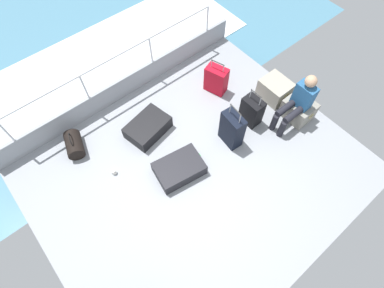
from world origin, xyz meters
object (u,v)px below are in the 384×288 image
object	(u,v)px
cargo_crate_0	(275,89)
suitcase_4	(232,129)
suitcase_3	(148,127)
paper_cup	(114,172)
cargo_crate_1	(298,109)
passenger_seated	(298,102)
suitcase_5	(216,80)
suitcase_0	(252,111)
suitcase_2	(179,168)
duffel_bag	(74,144)

from	to	relation	value
cargo_crate_0	suitcase_4	size ratio (longest dim) A/B	0.63
suitcase_3	paper_cup	bearing A→B (deg)	-71.71
suitcase_3	cargo_crate_1	bearing A→B (deg)	57.62
cargo_crate_1	suitcase_4	distance (m)	1.39
cargo_crate_1	passenger_seated	bearing A→B (deg)	-90.00
passenger_seated	paper_cup	xyz separation A→B (m)	(-1.17, -3.09, -0.52)
suitcase_5	cargo_crate_1	bearing A→B (deg)	26.77
suitcase_3	paper_cup	xyz separation A→B (m)	(0.31, -0.94, -0.08)
suitcase_0	suitcase_3	size ratio (longest dim) A/B	0.91
cargo_crate_0	passenger_seated	distance (m)	0.73
suitcase_4	suitcase_5	size ratio (longest dim) A/B	1.25
suitcase_3	suitcase_5	size ratio (longest dim) A/B	1.16
suitcase_2	suitcase_5	xyz separation A→B (m)	(-0.96, 1.68, 0.16)
duffel_bag	cargo_crate_0	bearing A→B (deg)	68.49
cargo_crate_1	passenger_seated	world-z (taller)	passenger_seated
suitcase_0	suitcase_5	size ratio (longest dim) A/B	1.06
suitcase_4	cargo_crate_1	bearing A→B (deg)	73.21
suitcase_4	suitcase_5	distance (m)	1.21
suitcase_5	suitcase_0	bearing A→B (deg)	-0.66
suitcase_3	cargo_crate_0	bearing A→B (deg)	69.46
cargo_crate_0	cargo_crate_1	size ratio (longest dim) A/B	1.03
cargo_crate_0	suitcase_4	bearing A→B (deg)	-81.55
cargo_crate_0	paper_cup	bearing A→B (deg)	-99.87
suitcase_2	paper_cup	distance (m)	1.10
cargo_crate_0	passenger_seated	size ratio (longest dim) A/B	0.53
passenger_seated	suitcase_3	distance (m)	2.65
suitcase_5	suitcase_2	bearing A→B (deg)	-60.19
suitcase_0	suitcase_2	size ratio (longest dim) A/B	0.90
cargo_crate_1	suitcase_3	bearing A→B (deg)	-122.38
passenger_seated	suitcase_4	size ratio (longest dim) A/B	1.19
suitcase_3	suitcase_4	bearing A→B (deg)	43.11
passenger_seated	suitcase_5	world-z (taller)	passenger_seated
suitcase_4	paper_cup	world-z (taller)	suitcase_4
suitcase_4	passenger_seated	bearing A→B (deg)	70.72
passenger_seated	suitcase_4	world-z (taller)	passenger_seated
passenger_seated	suitcase_0	bearing A→B (deg)	-131.03
cargo_crate_1	suitcase_5	distance (m)	1.62
suitcase_2	paper_cup	xyz separation A→B (m)	(-0.68, -0.86, -0.07)
cargo_crate_1	passenger_seated	distance (m)	0.42
cargo_crate_0	duffel_bag	distance (m)	3.81
cargo_crate_0	paper_cup	size ratio (longest dim) A/B	5.73
suitcase_0	paper_cup	bearing A→B (deg)	-105.14
cargo_crate_1	suitcase_3	world-z (taller)	cargo_crate_1
suitcase_0	cargo_crate_1	bearing A→B (deg)	56.71
passenger_seated	suitcase_3	world-z (taller)	passenger_seated
cargo_crate_1	suitcase_0	size ratio (longest dim) A/B	0.72
suitcase_4	suitcase_5	bearing A→B (deg)	150.53
suitcase_2	cargo_crate_0	bearing A→B (deg)	92.62
passenger_seated	suitcase_5	distance (m)	1.57
cargo_crate_0	duffel_bag	world-z (taller)	duffel_bag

